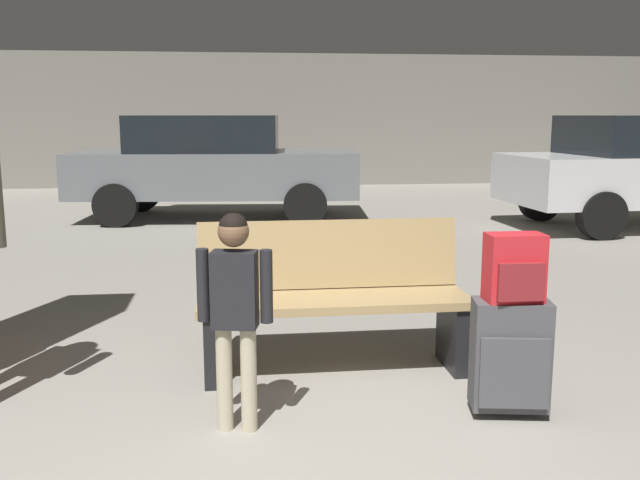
{
  "coord_description": "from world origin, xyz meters",
  "views": [
    {
      "loc": [
        -0.25,
        -2.44,
        1.52
      ],
      "look_at": [
        0.19,
        1.3,
        0.85
      ],
      "focal_mm": 39.56,
      "sensor_mm": 36.0,
      "label": 1
    }
  ],
  "objects_px": {
    "suitcase": "(510,355)",
    "parked_car_far": "(214,164)",
    "backpack_bright": "(515,269)",
    "child": "(235,299)",
    "bench": "(333,298)"
  },
  "relations": [
    {
      "from": "parked_car_far",
      "to": "backpack_bright",
      "type": "bearing_deg",
      "value": -76.88
    },
    {
      "from": "backpack_bright",
      "to": "parked_car_far",
      "type": "distance_m",
      "value": 7.45
    },
    {
      "from": "bench",
      "to": "child",
      "type": "distance_m",
      "value": 1.0
    },
    {
      "from": "suitcase",
      "to": "parked_car_far",
      "type": "bearing_deg",
      "value": 103.11
    },
    {
      "from": "suitcase",
      "to": "parked_car_far",
      "type": "height_order",
      "value": "parked_car_far"
    },
    {
      "from": "bench",
      "to": "suitcase",
      "type": "distance_m",
      "value": 1.12
    },
    {
      "from": "suitcase",
      "to": "parked_car_far",
      "type": "relative_size",
      "value": 0.14
    },
    {
      "from": "suitcase",
      "to": "child",
      "type": "distance_m",
      "value": 1.42
    },
    {
      "from": "backpack_bright",
      "to": "child",
      "type": "xyz_separation_m",
      "value": [
        -1.38,
        -0.0,
        -0.11
      ]
    },
    {
      "from": "bench",
      "to": "parked_car_far",
      "type": "xyz_separation_m",
      "value": [
        -0.89,
        6.48,
        0.36
      ]
    },
    {
      "from": "suitcase",
      "to": "child",
      "type": "xyz_separation_m",
      "value": [
        -1.38,
        -0.0,
        0.34
      ]
    },
    {
      "from": "backpack_bright",
      "to": "suitcase",
      "type": "bearing_deg",
      "value": 151.78
    },
    {
      "from": "parked_car_far",
      "to": "bench",
      "type": "bearing_deg",
      "value": -82.18
    },
    {
      "from": "bench",
      "to": "backpack_bright",
      "type": "distance_m",
      "value": 1.17
    },
    {
      "from": "bench",
      "to": "backpack_bright",
      "type": "height_order",
      "value": "backpack_bright"
    }
  ]
}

